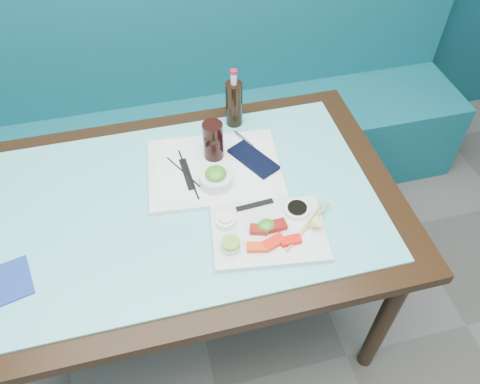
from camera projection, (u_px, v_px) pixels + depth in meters
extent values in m
cube|color=#0F5761|center=(169.00, 157.00, 2.39)|extent=(3.00, 0.55, 0.45)
cube|color=#0F5761|center=(151.00, 52.00, 2.17)|extent=(3.00, 0.12, 0.95)
cube|color=black|center=(185.00, 207.00, 1.52)|extent=(1.40, 0.90, 0.04)
cylinder|color=black|center=(384.00, 320.00, 1.66)|extent=(0.06, 0.06, 0.71)
cylinder|color=black|center=(30.00, 226.00, 1.94)|extent=(0.06, 0.06, 0.71)
cylinder|color=black|center=(313.00, 174.00, 2.13)|extent=(0.06, 0.06, 0.71)
cube|color=#61C1C3|center=(184.00, 203.00, 1.50)|extent=(1.22, 0.76, 0.01)
cube|color=silver|center=(269.00, 232.00, 1.40)|extent=(0.37, 0.29, 0.02)
cube|color=#E54209|center=(258.00, 247.00, 1.35)|extent=(0.07, 0.04, 0.02)
cube|color=red|center=(274.00, 242.00, 1.36)|extent=(0.07, 0.05, 0.02)
cube|color=#FF0E0A|center=(290.00, 240.00, 1.36)|extent=(0.06, 0.03, 0.01)
cube|color=maroon|center=(259.00, 229.00, 1.39)|extent=(0.06, 0.05, 0.02)
cube|color=maroon|center=(276.00, 226.00, 1.40)|extent=(0.06, 0.04, 0.02)
ellipsoid|color=#34881F|center=(266.00, 225.00, 1.39)|extent=(0.06, 0.06, 0.03)
cylinder|color=white|center=(231.00, 246.00, 1.35)|extent=(0.07, 0.07, 0.02)
cylinder|color=#7DAD38|center=(231.00, 243.00, 1.33)|extent=(0.07, 0.07, 0.01)
cylinder|color=white|center=(225.00, 222.00, 1.40)|extent=(0.07, 0.07, 0.02)
cylinder|color=#F7E9CB|center=(225.00, 218.00, 1.39)|extent=(0.05, 0.05, 0.01)
cylinder|color=white|center=(297.00, 210.00, 1.44)|extent=(0.08, 0.08, 0.02)
cylinder|color=black|center=(297.00, 208.00, 1.43)|extent=(0.07, 0.07, 0.01)
cone|color=#FFF278|center=(319.00, 224.00, 1.38)|extent=(0.06, 0.06, 0.05)
cube|color=black|center=(255.00, 205.00, 1.46)|extent=(0.12, 0.03, 0.00)
cylinder|color=tan|center=(305.00, 227.00, 1.40)|extent=(0.17, 0.15, 0.01)
cylinder|color=tan|center=(308.00, 226.00, 1.40)|extent=(0.19, 0.15, 0.01)
cube|color=white|center=(215.00, 169.00, 1.58)|extent=(0.47, 0.37, 0.02)
cube|color=white|center=(214.00, 167.00, 1.57)|extent=(0.44, 0.35, 0.00)
cylinder|color=silver|center=(216.00, 179.00, 1.51)|extent=(0.13, 0.13, 0.04)
ellipsoid|color=#3B8C20|center=(216.00, 174.00, 1.49)|extent=(0.09, 0.09, 0.04)
cylinder|color=black|center=(213.00, 141.00, 1.56)|extent=(0.08, 0.08, 0.14)
cube|color=black|center=(253.00, 159.00, 1.59)|extent=(0.16, 0.20, 0.01)
cylinder|color=silver|center=(244.00, 139.00, 1.66)|extent=(0.05, 0.10, 0.01)
cylinder|color=black|center=(186.00, 174.00, 1.55)|extent=(0.10, 0.19, 0.01)
cylinder|color=black|center=(188.00, 174.00, 1.55)|extent=(0.03, 0.23, 0.01)
cube|color=black|center=(187.00, 174.00, 1.55)|extent=(0.03, 0.15, 0.00)
cylinder|color=black|center=(234.00, 104.00, 1.69)|extent=(0.06, 0.06, 0.18)
cylinder|color=silver|center=(234.00, 78.00, 1.60)|extent=(0.03, 0.03, 0.04)
cylinder|color=red|center=(234.00, 72.00, 1.58)|extent=(0.03, 0.03, 0.01)
cube|color=navy|center=(5.00, 283.00, 1.30)|extent=(0.17, 0.17, 0.01)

